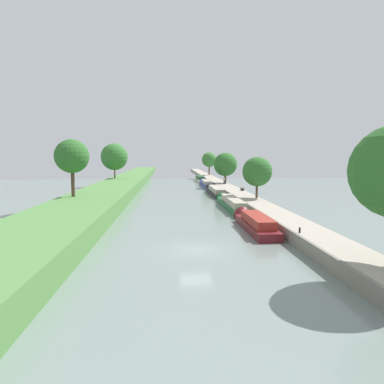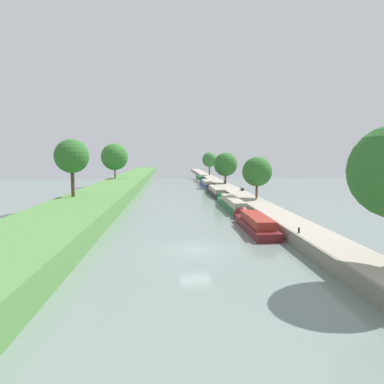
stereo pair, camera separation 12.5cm
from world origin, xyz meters
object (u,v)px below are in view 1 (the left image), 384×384
Objects in this scene: narrowboat_cream at (200,179)px; park_bench at (242,189)px; person_walking at (224,180)px; mooring_bollard_near at (300,230)px; mooring_bollard_far at (204,175)px; narrowboat_black at (215,191)px; narrowboat_maroon at (254,223)px; narrowboat_green at (231,203)px; narrowboat_blue at (206,184)px.

park_bench is (4.43, -36.39, 0.79)m from narrowboat_cream.
mooring_bollard_near is at bearing -91.82° from person_walking.
park_bench is at bearing 85.53° from mooring_bollard_near.
mooring_bollard_far is at bearing 92.83° from person_walking.
narrowboat_cream is (-0.03, 32.48, 0.05)m from narrowboat_black.
narrowboat_black is 10.56× the size of park_bench.
person_walking is at bearing -81.83° from narrowboat_cream.
narrowboat_maroon reaches higher than park_bench.
narrowboat_green is 35.84× the size of mooring_bollard_far.
narrowboat_blue is 9.96× the size of person_walking.
mooring_bollard_near is at bearing -94.47° from park_bench.
mooring_bollard_far is at bearing 88.05° from narrowboat_green.
person_walking is 29.67m from mooring_bollard_far.
narrowboat_maroon is at bearing -95.10° from person_walking.
narrowboat_black is 9.54× the size of person_walking.
narrowboat_black is 35.21× the size of mooring_bollard_far.
mooring_bollard_far is (2.07, 69.25, 0.69)m from narrowboat_maroon.
narrowboat_green reaches higher than mooring_bollard_near.
mooring_bollard_near is at bearing -90.00° from mooring_bollard_far.
narrowboat_black is 5.95m from park_bench.
narrowboat_green is at bearing -97.35° from person_walking.
person_walking reaches higher than narrowboat_cream.
mooring_bollard_near is (1.90, -20.15, 0.68)m from narrowboat_green.
person_walking is 46.28m from mooring_bollard_near.
narrowboat_black is at bearing 92.83° from mooring_bollard_near.
narrowboat_cream is 31.14× the size of mooring_bollard_near.
narrowboat_blue is (0.18, 17.27, -0.03)m from narrowboat_black.
narrowboat_blue is 36.73× the size of mooring_bollard_near.
narrowboat_blue is at bearing 111.45° from person_walking.
person_walking reaches higher than narrowboat_maroon.
narrowboat_cream is at bearing 96.94° from park_bench.
narrowboat_green reaches higher than mooring_bollard_far.
narrowboat_black is 1.13× the size of narrowboat_cream.
narrowboat_cream is at bearing 89.80° from narrowboat_maroon.
mooring_bollard_near is at bearing -84.62° from narrowboat_green.
narrowboat_black is 39.03m from mooring_bollard_far.
park_bench reaches higher than mooring_bollard_far.
park_bench is at bearing -85.20° from person_walking.
park_bench reaches higher than mooring_bollard_near.
park_bench is (2.58, 32.98, 0.12)m from mooring_bollard_near.
narrowboat_black is at bearing 89.52° from narrowboat_maroon.
narrowboat_cream is 36.67m from park_bench.
narrowboat_maroon reaches higher than narrowboat_blue.
mooring_bollard_near is (2.07, -6.62, 0.69)m from narrowboat_maroon.
person_walking is at bearing -87.17° from mooring_bollard_far.
narrowboat_cream is at bearing 91.53° from mooring_bollard_near.
park_bench is at bearing -78.73° from narrowboat_blue.
narrowboat_maroon is 69.29m from mooring_bollard_far.
mooring_bollard_far is 42.98m from park_bench.
park_bench is at bearing -41.64° from narrowboat_black.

